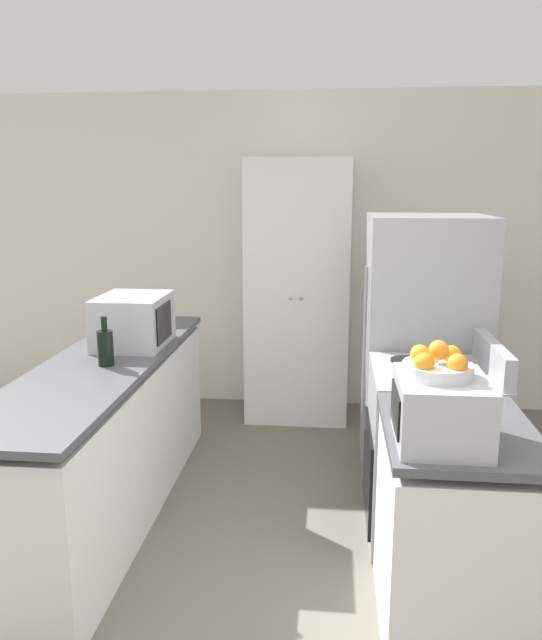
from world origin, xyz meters
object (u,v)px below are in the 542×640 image
at_px(pantry_cabinet, 298,292).
at_px(microwave, 134,321).
at_px(fruit_bowl, 438,365).
at_px(refrigerator, 422,348).
at_px(toaster_oven, 441,410).
at_px(stove, 430,451).
at_px(wine_bottle, 105,347).

bearing_deg(pantry_cabinet, microwave, -124.34).
bearing_deg(fruit_bowl, refrigerator, 83.63).
xyz_separation_m(refrigerator, toaster_oven, (-0.17, -1.70, 0.20)).
xyz_separation_m(toaster_oven, fruit_bowl, (-0.02, 0.02, 0.17)).
bearing_deg(toaster_oven, fruit_bowl, 132.34).
xyz_separation_m(pantry_cabinet, toaster_oven, (0.69, -2.64, 0.01)).
height_order(microwave, fruit_bowl, fruit_bowl).
height_order(pantry_cabinet, toaster_oven, pantry_cabinet).
height_order(stove, fruit_bowl, fruit_bowl).
distance_m(refrigerator, microwave, 1.83).
bearing_deg(wine_bottle, microwave, 88.00).
bearing_deg(microwave, stove, -11.99).
height_order(toaster_oven, fruit_bowl, fruit_bowl).
distance_m(pantry_cabinet, fruit_bowl, 2.71).
bearing_deg(fruit_bowl, microwave, 140.94).
height_order(refrigerator, fruit_bowl, refrigerator).
relative_size(pantry_cabinet, stove, 1.92).
xyz_separation_m(stove, refrigerator, (0.04, 0.76, 0.38)).
bearing_deg(microwave, toaster_oven, -39.17).
relative_size(wine_bottle, toaster_oven, 0.68).
xyz_separation_m(pantry_cabinet, stove, (0.81, -1.70, -0.56)).
relative_size(pantry_cabinet, microwave, 4.20).
bearing_deg(stove, wine_bottle, -177.69).
distance_m(stove, microwave, 1.86).
bearing_deg(pantry_cabinet, wine_bottle, -117.63).
xyz_separation_m(pantry_cabinet, fruit_bowl, (0.67, -2.62, 0.18)).
bearing_deg(wine_bottle, refrigerator, 24.96).
relative_size(wine_bottle, fruit_bowl, 1.03).
bearing_deg(microwave, refrigerator, 12.54).
bearing_deg(fruit_bowl, stove, 81.01).
distance_m(microwave, fruit_bowl, 2.04).
relative_size(microwave, wine_bottle, 1.83).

